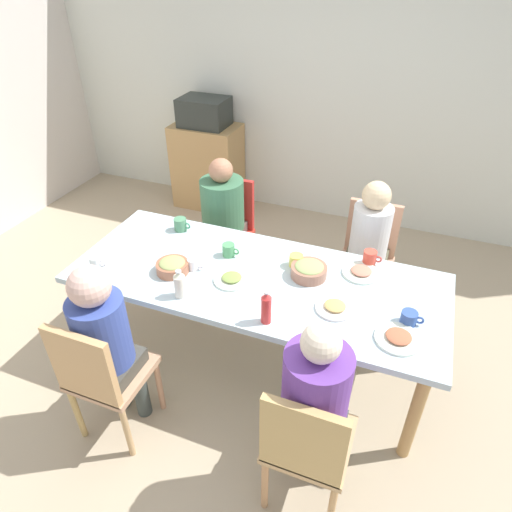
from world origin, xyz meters
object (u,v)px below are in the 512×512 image
(person_3, at_px, (222,212))
(cup_2, at_px, (370,258))
(plate_0, at_px, (335,307))
(chair_2, at_px, (367,254))
(bottle_1, at_px, (180,284))
(cup_5, at_px, (296,261))
(person_0, at_px, (105,337))
(chair_1, at_px, (306,444))
(cup_1, at_px, (409,318))
(cup_4, at_px, (181,224))
(microwave, at_px, (204,112))
(bowl_0, at_px, (172,266))
(plate_1, at_px, (361,272))
(plate_2, at_px, (232,279))
(cup_6, at_px, (229,250))
(dining_table, at_px, (256,285))
(chair_0, at_px, (101,374))
(bottle_0, at_px, (266,308))
(person_1, at_px, (315,402))
(chair_3, at_px, (228,226))
(cup_3, at_px, (194,264))
(bowl_1, at_px, (309,270))
(cup_0, at_px, (96,262))
(person_2, at_px, (368,242))
(side_cabinet, at_px, (208,166))

(person_3, bearing_deg, cup_2, -16.95)
(cup_2, bearing_deg, plate_0, -101.86)
(chair_2, distance_m, bottle_1, 1.52)
(cup_5, bearing_deg, person_0, -129.51)
(chair_1, relative_size, cup_1, 7.26)
(cup_4, distance_m, microwave, 1.83)
(bowl_0, bearing_deg, plate_1, 19.88)
(plate_1, bearing_deg, plate_2, -154.05)
(chair_1, distance_m, cup_6, 1.31)
(chair_2, xyz_separation_m, plate_2, (-0.70, -0.94, 0.25))
(dining_table, xyz_separation_m, person_3, (-0.58, 0.75, 0.02))
(chair_0, distance_m, bottle_0, 0.97)
(person_0, distance_m, person_1, 1.15)
(chair_3, bearing_deg, cup_4, -103.08)
(person_0, bearing_deg, cup_4, 96.54)
(plate_2, bearing_deg, cup_3, 174.10)
(chair_3, xyz_separation_m, bowl_1, (0.88, -0.72, 0.28))
(person_1, distance_m, plate_2, 0.96)
(chair_0, xyz_separation_m, plate_1, (1.18, 1.09, 0.25))
(dining_table, bearing_deg, chair_1, -55.54)
(plate_0, relative_size, cup_3, 2.01)
(chair_0, height_order, cup_0, chair_0)
(cup_0, height_order, bottle_0, bottle_0)
(bowl_0, height_order, cup_1, bowl_0)
(chair_1, relative_size, microwave, 1.88)
(cup_0, bearing_deg, plate_1, 18.69)
(person_2, distance_m, plate_0, 0.88)
(person_1, xyz_separation_m, plate_2, (-0.70, 0.65, 0.05))
(cup_5, relative_size, side_cabinet, 0.14)
(cup_1, distance_m, cup_2, 0.56)
(chair_1, bearing_deg, cup_2, 87.46)
(bowl_0, xyz_separation_m, microwave, (-0.84, 2.15, 0.25))
(bowl_0, bearing_deg, chair_2, 42.43)
(plate_2, bearing_deg, chair_0, -121.58)
(dining_table, distance_m, cup_6, 0.31)
(person_3, bearing_deg, cup_0, -111.06)
(cup_0, bearing_deg, chair_0, -54.76)
(cup_4, bearing_deg, side_cabinet, 110.69)
(person_1, bearing_deg, plate_2, 136.92)
(bowl_1, height_order, cup_3, bowl_1)
(cup_0, relative_size, microwave, 0.23)
(bowl_0, xyz_separation_m, cup_6, (0.26, 0.29, 0.00))
(chair_0, bearing_deg, plate_2, 58.42)
(bottle_0, bearing_deg, cup_5, 89.74)
(cup_0, relative_size, cup_5, 0.89)
(plate_1, bearing_deg, person_1, -91.45)
(dining_table, distance_m, bowl_0, 0.53)
(bottle_1, height_order, microwave, microwave)
(plate_0, bearing_deg, cup_6, 160.47)
(dining_table, distance_m, person_2, 0.94)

